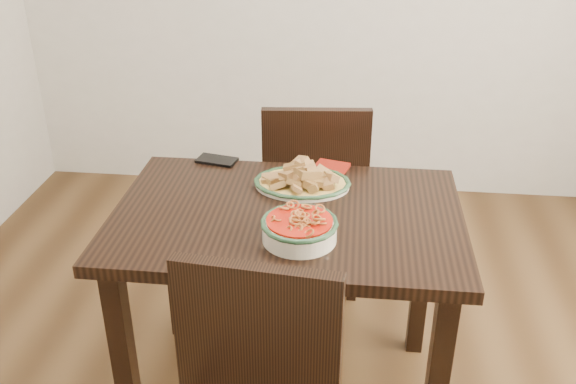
# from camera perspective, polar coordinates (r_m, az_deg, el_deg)

# --- Properties ---
(dining_table) EXTENTS (1.09, 0.73, 0.75)m
(dining_table) POSITION_cam_1_polar(r_m,az_deg,el_deg) (2.05, -0.06, -4.51)
(dining_table) COLOR black
(dining_table) RESTS_ON ground
(chair_far) EXTENTS (0.46, 0.46, 0.89)m
(chair_far) POSITION_cam_1_polar(r_m,az_deg,el_deg) (2.69, 2.37, 0.33)
(chair_far) COLOR black
(chair_far) RESTS_ON ground
(fish_plate) EXTENTS (0.32, 0.25, 0.11)m
(fish_plate) POSITION_cam_1_polar(r_m,az_deg,el_deg) (2.13, 1.28, 1.59)
(fish_plate) COLOR beige
(fish_plate) RESTS_ON dining_table
(noodle_bowl) EXTENTS (0.22, 0.22, 0.08)m
(noodle_bowl) POSITION_cam_1_polar(r_m,az_deg,el_deg) (1.83, 1.03, -3.09)
(noodle_bowl) COLOR beige
(noodle_bowl) RESTS_ON dining_table
(smartphone) EXTENTS (0.16, 0.11, 0.01)m
(smartphone) POSITION_cam_1_polar(r_m,az_deg,el_deg) (2.34, -6.34, 2.83)
(smartphone) COLOR black
(smartphone) RESTS_ON dining_table
(napkin) EXTENTS (0.14, 0.12, 0.01)m
(napkin) POSITION_cam_1_polar(r_m,az_deg,el_deg) (2.28, 3.87, 2.21)
(napkin) COLOR maroon
(napkin) RESTS_ON dining_table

